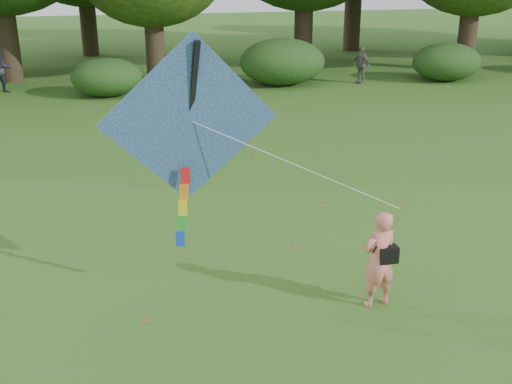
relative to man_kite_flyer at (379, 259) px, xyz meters
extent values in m
plane|color=#265114|center=(-0.31, -0.61, -0.79)|extent=(100.00, 100.00, 0.00)
imported|color=#ED7A6F|center=(0.00, 0.00, 0.00)|extent=(0.64, 0.50, 1.57)
imported|color=#2B2C3A|center=(-8.30, 17.88, 0.11)|extent=(1.06, 0.96, 1.80)
imported|color=#68615C|center=(5.96, 16.97, -0.03)|extent=(0.75, 0.96, 1.52)
cube|color=black|center=(0.12, -0.03, 0.09)|extent=(0.30, 0.20, 0.26)
cylinder|color=black|center=(0.00, -0.04, 0.40)|extent=(0.33, 0.14, 0.47)
cube|color=#2A60B6|center=(-2.72, 0.93, 2.09)|extent=(2.69, 0.58, 2.66)
cube|color=black|center=(-2.72, 0.96, 2.09)|extent=(0.32, 0.75, 2.39)
cylinder|color=white|center=(-1.24, 0.44, 1.46)|extent=(2.98, 0.99, 1.26)
cube|color=red|center=(-2.82, 0.95, 1.23)|extent=(0.14, 0.06, 0.26)
cube|color=orange|center=(-2.85, 0.95, 0.97)|extent=(0.14, 0.06, 0.26)
cube|color=yellow|center=(-2.88, 0.95, 0.71)|extent=(0.14, 0.06, 0.26)
cube|color=green|center=(-2.91, 0.95, 0.45)|extent=(0.14, 0.06, 0.26)
cube|color=blue|center=(-2.94, 0.95, 0.19)|extent=(0.14, 0.06, 0.26)
cylinder|color=#3A2D1E|center=(-8.31, 20.39, 1.14)|extent=(0.88, 0.88, 3.85)
cylinder|color=#3A2D1E|center=(-2.31, 19.39, 0.79)|extent=(0.80, 0.80, 3.15)
cylinder|color=#3A2D1E|center=(4.69, 21.39, 1.05)|extent=(0.86, 0.86, 3.67)
cylinder|color=#3A2D1E|center=(11.69, 18.89, 0.93)|extent=(0.83, 0.83, 3.43)
cylinder|color=#3A2D1E|center=(-5.31, 26.89, 0.96)|extent=(0.84, 0.84, 3.50)
cylinder|color=#3A2D1E|center=(8.69, 25.89, 1.23)|extent=(0.90, 0.90, 4.02)
ellipsoid|color=#264919|center=(-4.31, 16.49, -0.07)|extent=(2.66, 2.09, 1.42)
ellipsoid|color=#264919|center=(2.69, 17.29, 0.15)|extent=(3.50, 2.75, 1.88)
ellipsoid|color=#264919|center=(9.69, 16.79, 0.00)|extent=(2.94, 2.31, 1.58)
cube|color=brown|center=(2.09, 3.85, -0.78)|extent=(0.14, 0.12, 0.01)
cube|color=brown|center=(-0.41, 7.73, -0.78)|extent=(0.13, 0.14, 0.01)
cube|color=brown|center=(0.41, 4.07, -0.78)|extent=(0.14, 0.12, 0.01)
cube|color=brown|center=(-3.55, 0.24, -0.78)|extent=(0.14, 0.14, 0.01)
cube|color=brown|center=(-0.71, 2.24, -0.78)|extent=(0.09, 0.13, 0.01)
camera|label=1|loc=(-3.60, -8.25, 4.44)|focal=45.00mm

